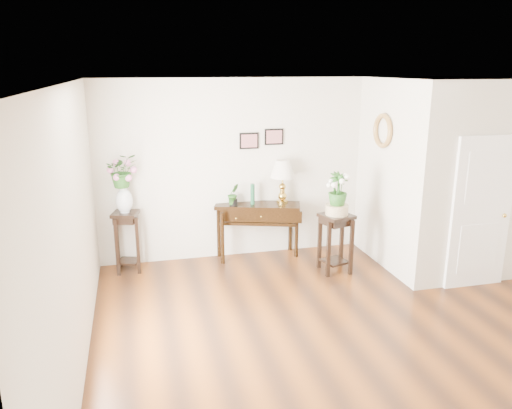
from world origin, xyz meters
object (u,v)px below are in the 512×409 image
object	(u,v)px
plant_stand_a	(127,242)
plant_stand_b	(335,243)
table_lamp	(283,181)
console_table	(258,230)

from	to	relation	value
plant_stand_a	plant_stand_b	world-z (taller)	plant_stand_a
plant_stand_b	table_lamp	bearing A→B (deg)	123.51
console_table	table_lamp	size ratio (longest dim) A/B	1.92
table_lamp	plant_stand_a	size ratio (longest dim) A/B	0.75
table_lamp	plant_stand_a	bearing A→B (deg)	-177.71
console_table	table_lamp	world-z (taller)	table_lamp
console_table	plant_stand_b	distance (m)	1.29
table_lamp	plant_stand_a	world-z (taller)	table_lamp
console_table	plant_stand_b	world-z (taller)	plant_stand_b
table_lamp	plant_stand_b	xyz separation A→B (m)	(0.57, -0.85, -0.79)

